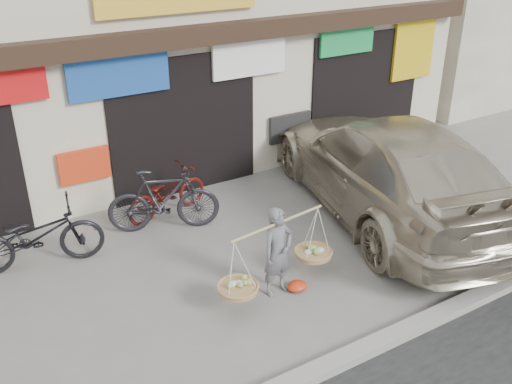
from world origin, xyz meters
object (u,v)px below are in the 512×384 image
bike_0 (36,236)px  suv (386,166)px  bike_2 (167,193)px  bike_1 (163,200)px  street_vendor (278,256)px

bike_0 → suv: suv is taller
bike_2 → suv: size_ratio=0.26×
bike_2 → bike_0: bearing=89.4°
bike_1 → suv: (3.78, -1.40, 0.32)m
bike_1 → street_vendor: bearing=-143.7°
bike_0 → suv: size_ratio=0.31×
bike_2 → suv: bearing=-131.5°
bike_1 → suv: bearing=-88.9°
bike_0 → street_vendor: bearing=-121.1°
bike_1 → suv: size_ratio=0.29×
street_vendor → bike_2: bearing=90.0°
street_vendor → bike_0: bearing=130.5°
suv → bike_2: bearing=-15.0°
street_vendor → bike_0: 3.78m
street_vendor → bike_1: bearing=96.9°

